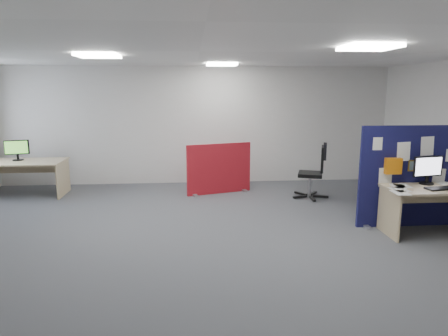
{
  "coord_description": "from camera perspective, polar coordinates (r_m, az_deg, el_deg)",
  "views": [
    {
      "loc": [
        -0.12,
        -5.79,
        2.18
      ],
      "look_at": [
        0.36,
        0.16,
        1.0
      ],
      "focal_mm": 32.0,
      "sensor_mm": 36.0,
      "label": 1
    }
  ],
  "objects": [
    {
      "name": "floor",
      "position": [
        6.19,
        -3.23,
        -9.47
      ],
      "size": [
        9.0,
        9.0,
        0.0
      ],
      "primitive_type": "plane",
      "color": "#505358",
      "rests_on": "ground"
    },
    {
      "name": "office_chair",
      "position": [
        8.23,
        13.05,
        0.01
      ],
      "size": [
        0.73,
        0.7,
        1.1
      ],
      "rotation": [
        0.0,
        0.0,
        -0.33
      ],
      "color": "black",
      "rests_on": "floor"
    },
    {
      "name": "monitor_second",
      "position": [
        9.28,
        -27.46,
        2.39
      ],
      "size": [
        0.46,
        0.21,
        0.42
      ],
      "rotation": [
        0.0,
        0.0,
        0.26
      ],
      "color": "black",
      "rests_on": "second_desk"
    },
    {
      "name": "main_desk",
      "position": [
        6.89,
        28.14,
        -3.84
      ],
      "size": [
        1.59,
        0.71,
        0.73
      ],
      "color": "tan",
      "rests_on": "floor"
    },
    {
      "name": "monitor_main",
      "position": [
        6.92,
        27.12,
        -0.09
      ],
      "size": [
        0.5,
        0.21,
        0.44
      ],
      "rotation": [
        0.0,
        0.0,
        0.17
      ],
      "color": "black",
      "rests_on": "main_desk"
    },
    {
      "name": "navy_divider",
      "position": [
        7.07,
        26.01,
        -1.09
      ],
      "size": [
        1.97,
        0.3,
        1.63
      ],
      "color": "#0F0F37",
      "rests_on": "floor"
    },
    {
      "name": "ceiling_lights",
      "position": [
        6.49,
        -0.6,
        15.52
      ],
      "size": [
        4.1,
        4.1,
        0.04
      ],
      "color": "white",
      "rests_on": "ceiling"
    },
    {
      "name": "red_divider",
      "position": [
        8.42,
        -0.7,
        -0.19
      ],
      "size": [
        1.37,
        0.46,
        1.06
      ],
      "rotation": [
        0.0,
        0.0,
        0.29
      ],
      "color": "#A21520",
      "rests_on": "floor"
    },
    {
      "name": "desk_papers",
      "position": [
        6.66,
        26.24,
        -2.55
      ],
      "size": [
        1.44,
        0.84,
        0.0
      ],
      "color": "white",
      "rests_on": "main_desk"
    },
    {
      "name": "wall_front",
      "position": [
        2.44,
        -1.44,
        -8.73
      ],
      "size": [
        9.0,
        0.02,
        2.7
      ],
      "primitive_type": "cube",
      "color": "silver",
      "rests_on": "floor"
    },
    {
      "name": "keyboard",
      "position": [
        6.71,
        28.58,
        -2.58
      ],
      "size": [
        0.47,
        0.24,
        0.02
      ],
      "primitive_type": "cube",
      "rotation": [
        0.0,
        0.0,
        0.15
      ],
      "color": "black",
      "rests_on": "main_desk"
    },
    {
      "name": "second_desk",
      "position": [
        9.27,
        -27.09,
        -0.11
      ],
      "size": [
        1.78,
        0.89,
        0.73
      ],
      "color": "tan",
      "rests_on": "floor"
    },
    {
      "name": "wall_back",
      "position": [
        9.33,
        -3.87,
        6.06
      ],
      "size": [
        9.0,
        0.02,
        2.7
      ],
      "primitive_type": "cube",
      "color": "silver",
      "rests_on": "floor"
    },
    {
      "name": "ceiling",
      "position": [
        5.81,
        -3.53,
        16.3
      ],
      "size": [
        9.0,
        7.0,
        0.02
      ],
      "primitive_type": "cube",
      "color": "white",
      "rests_on": "wall_back"
    }
  ]
}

